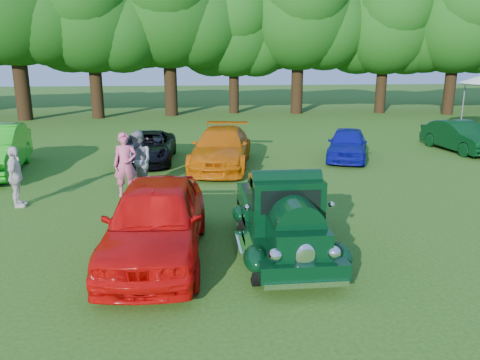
{
  "coord_description": "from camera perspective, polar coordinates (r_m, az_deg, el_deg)",
  "views": [
    {
      "loc": [
        -1.12,
        -9.51,
        4.06
      ],
      "look_at": [
        0.03,
        1.64,
        1.1
      ],
      "focal_mm": 35.0,
      "sensor_mm": 36.0,
      "label": 1
    }
  ],
  "objects": [
    {
      "name": "back_car_green",
      "position": [
        22.8,
        25.26,
        4.82
      ],
      "size": [
        1.85,
        4.16,
        1.33
      ],
      "primitive_type": "imported",
      "rotation": [
        0.0,
        0.0,
        0.11
      ],
      "color": "black",
      "rests_on": "ground"
    },
    {
      "name": "spectator_grey",
      "position": [
        14.76,
        -12.24,
        2.25
      ],
      "size": [
        1.13,
        1.16,
        1.88
      ],
      "primitive_type": "imported",
      "rotation": [
        0.0,
        0.0,
        -0.87
      ],
      "color": "gray",
      "rests_on": "ground"
    },
    {
      "name": "spectator_pink",
      "position": [
        14.3,
        -13.79,
        1.83
      ],
      "size": [
        0.75,
        0.54,
        1.92
      ],
      "primitive_type": "imported",
      "rotation": [
        0.0,
        0.0,
        0.12
      ],
      "color": "#C55173",
      "rests_on": "ground"
    },
    {
      "name": "back_car_blue",
      "position": [
        19.5,
        12.95,
        4.31
      ],
      "size": [
        2.73,
        4.04,
        1.28
      ],
      "primitive_type": "imported",
      "rotation": [
        0.0,
        0.0,
        -0.36
      ],
      "color": "#0C0F8A",
      "rests_on": "ground"
    },
    {
      "name": "hero_pickup",
      "position": [
        9.97,
        5.28,
        -4.77
      ],
      "size": [
        2.02,
        4.33,
        1.69
      ],
      "color": "black",
      "rests_on": "ground"
    },
    {
      "name": "red_convertible",
      "position": [
        9.79,
        -10.21,
        -4.82
      ],
      "size": [
        2.21,
        4.89,
        1.63
      ],
      "primitive_type": "imported",
      "rotation": [
        0.0,
        0.0,
        -0.06
      ],
      "color": "red",
      "rests_on": "ground"
    },
    {
      "name": "back_car_orange",
      "position": [
        17.67,
        -2.3,
        3.93
      ],
      "size": [
        2.9,
        5.33,
        1.47
      ],
      "primitive_type": "imported",
      "rotation": [
        0.0,
        0.0,
        -0.17
      ],
      "color": "#C95D07",
      "rests_on": "ground"
    },
    {
      "name": "back_car_black",
      "position": [
        18.87,
        -11.19,
        3.95
      ],
      "size": [
        2.14,
        4.37,
        1.2
      ],
      "primitive_type": "imported",
      "rotation": [
        0.0,
        0.0,
        -0.04
      ],
      "color": "black",
      "rests_on": "ground"
    },
    {
      "name": "ground",
      "position": [
        10.41,
        0.76,
        -8.18
      ],
      "size": [
        120.0,
        120.0,
        0.0
      ],
      "primitive_type": "plane",
      "color": "#2A4C11",
      "rests_on": "ground"
    },
    {
      "name": "spectator_white",
      "position": [
        14.26,
        -25.67,
        0.32
      ],
      "size": [
        0.53,
        1.04,
        1.71
      ],
      "primitive_type": "imported",
      "rotation": [
        0.0,
        0.0,
        1.68
      ],
      "color": "silver",
      "rests_on": "ground"
    },
    {
      "name": "tree_line",
      "position": [
        33.85,
        -1.7,
        19.58
      ],
      "size": [
        62.57,
        10.83,
        12.15
      ],
      "color": "#302110",
      "rests_on": "ground"
    }
  ]
}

